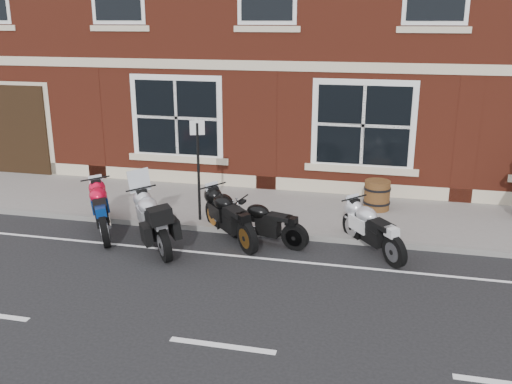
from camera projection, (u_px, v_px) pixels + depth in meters
ground at (266, 263)px, 11.08m from camera, size 80.00×80.00×0.00m
sidewalk at (293, 211)px, 13.86m from camera, size 30.00×3.00×0.12m
kerb at (280, 234)px, 12.39m from camera, size 30.00×0.16×0.12m
moto_touring_silver at (154, 218)px, 11.77m from camera, size 1.48×1.91×1.50m
moto_sport_red at (104, 208)px, 12.48m from camera, size 1.27×2.02×1.02m
moto_sport_black at (230, 215)px, 12.08m from camera, size 1.60×1.73×1.00m
moto_sport_silver at (373, 227)px, 11.45m from camera, size 1.35×1.74×0.94m
moto_naked_black at (266, 221)px, 11.92m from camera, size 1.86×0.66×0.86m
barrel_planter at (377, 195)px, 13.73m from camera, size 0.64×0.64×0.72m
parking_sign at (198, 163)px, 12.74m from camera, size 0.31×0.14×2.31m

